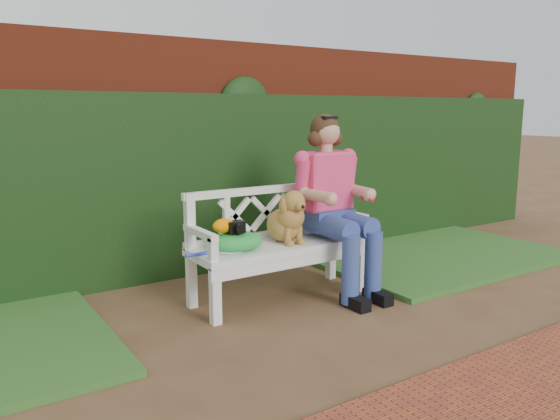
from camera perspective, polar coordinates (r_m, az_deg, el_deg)
ground at (r=3.97m, az=1.23°, el=-12.51°), size 60.00×60.00×0.00m
brick_wall at (r=5.36m, az=-10.33°, el=5.43°), size 10.00×0.30×2.20m
ivy_hedge at (r=5.18m, az=-9.29°, el=2.52°), size 10.00×0.18×1.70m
grass_right at (r=6.14m, az=15.16°, el=-4.34°), size 2.60×2.00×0.05m
garden_bench at (r=4.54m, az=-0.00°, el=-6.35°), size 1.61×0.70×0.48m
seated_woman at (r=4.68m, az=5.16°, el=0.88°), size 0.90×1.04×1.55m
dog at (r=4.44m, az=0.67°, el=-0.57°), size 0.34×0.43×0.45m
tennis_racket at (r=4.22m, az=-5.43°, el=-4.13°), size 0.59×0.41×0.03m
green_bag at (r=4.22m, az=-4.60°, el=-3.26°), size 0.44×0.35×0.15m
camera_item at (r=4.17m, az=-4.69°, el=-1.76°), size 0.14×0.11×0.09m
baseball_glove at (r=4.17m, az=-5.90°, el=-1.64°), size 0.20×0.17×0.11m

